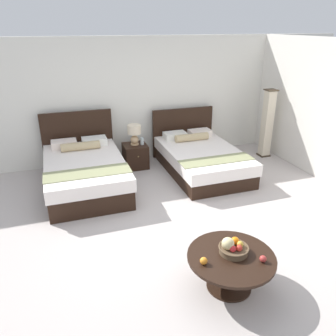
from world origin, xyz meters
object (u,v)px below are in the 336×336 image
table_lamp (134,132)px  loose_orange (204,261)px  bed_near_window (85,171)px  bed_near_corner (200,158)px  floor_lamp_corner (267,124)px  vase (142,141)px  coffee_table (231,263)px  fruit_bowl (233,247)px  loose_apple (263,259)px  nightstand (135,156)px

table_lamp → loose_orange: table_lamp is taller
bed_near_window → bed_near_corner: bed_near_window is taller
table_lamp → floor_lamp_corner: size_ratio=0.28×
vase → coffee_table: size_ratio=0.15×
floor_lamp_corner → table_lamp: bearing=173.8°
table_lamp → fruit_bowl: 3.71m
bed_near_window → table_lamp: 1.32m
table_lamp → coffee_table: 3.77m
table_lamp → loose_orange: 3.79m
bed_near_window → fruit_bowl: (1.28, -3.07, 0.19)m
bed_near_corner → coffee_table: 3.29m
vase → loose_apple: 3.89m
bed_near_corner → fruit_bowl: bed_near_corner is taller
bed_near_window → coffee_table: 3.36m
coffee_table → loose_apple: 0.36m
nightstand → vase: bearing=-15.9°
vase → floor_lamp_corner: 2.76m
vase → loose_orange: size_ratio=1.88×
nightstand → loose_apple: (0.43, -3.92, 0.22)m
nightstand → fruit_bowl: size_ratio=1.49×
bed_near_corner → loose_orange: 3.44m
bed_near_window → vase: (1.22, 0.57, 0.25)m
nightstand → vase: size_ratio=3.34×
nightstand → fruit_bowl: fruit_bowl is taller
nightstand → fruit_bowl: bearing=-86.9°
vase → loose_orange: (-0.32, -3.71, -0.10)m
bed_near_window → vase: 1.37m
table_lamp → loose_apple: size_ratio=5.54×
bed_near_window → vase: size_ratio=14.62×
table_lamp → floor_lamp_corner: floor_lamp_corner is taller
bed_near_window → bed_near_corner: (2.26, 0.00, -0.03)m
vase → coffee_table: vase is taller
nightstand → floor_lamp_corner: floor_lamp_corner is taller
bed_near_corner → vase: bed_near_corner is taller
coffee_table → loose_orange: (-0.34, -0.03, 0.14)m
loose_orange → fruit_bowl: bearing=10.8°
coffee_table → bed_near_corner: bearing=71.9°
vase → floor_lamp_corner: floor_lamp_corner is taller
vase → coffee_table: 3.69m
fruit_bowl → loose_apple: 0.33m
bed_near_window → loose_orange: bearing=-74.0°
fruit_bowl → floor_lamp_corner: 4.33m
loose_apple → loose_orange: loose_orange is taller
nightstand → coffee_table: 3.73m
loose_orange → coffee_table: bearing=4.4°
nightstand → loose_apple: loose_apple is taller
fruit_bowl → loose_apple: fruit_bowl is taller
table_lamp → coffee_table: size_ratio=0.42×
fruit_bowl → loose_orange: 0.39m
coffee_table → loose_apple: loose_apple is taller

